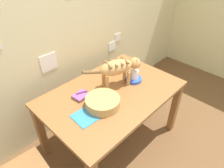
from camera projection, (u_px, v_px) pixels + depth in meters
wall_rear at (62, 26)px, 2.09m from camera, size 5.28×0.11×2.50m
dining_table at (112, 98)px, 2.08m from camera, size 1.40×0.93×0.73m
cat at (119, 68)px, 2.01m from camera, size 0.60×0.27×0.30m
saucer_bowl at (134, 79)px, 2.19m from camera, size 0.18×0.18×0.03m
coffee_mug at (134, 74)px, 2.15m from camera, size 0.14×0.09×0.09m
magazine at (90, 114)px, 1.77m from camera, size 0.31×0.22×0.01m
book_stack at (81, 95)px, 1.96m from camera, size 0.17×0.14×0.03m
wicker_basket at (103, 102)px, 1.84m from camera, size 0.32×0.32×0.09m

